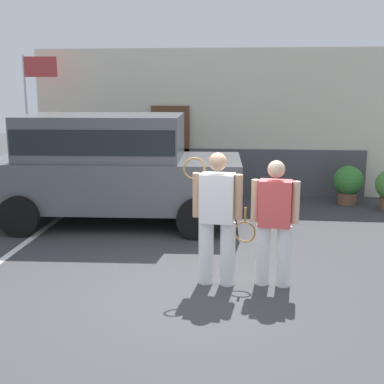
# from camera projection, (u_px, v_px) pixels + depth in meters

# --- Properties ---
(ground_plane) EXTENTS (40.00, 40.00, 0.00)m
(ground_plane) POSITION_uv_depth(u_px,v_px,m) (184.00, 292.00, 6.48)
(ground_plane) COLOR #38383A
(parking_stripe_0) EXTENTS (0.12, 4.40, 0.01)m
(parking_stripe_0) POSITION_uv_depth(u_px,v_px,m) (19.00, 247.00, 8.21)
(parking_stripe_0) COLOR silver
(parking_stripe_0) RESTS_ON ground_plane
(house_frontage) EXTENTS (8.47, 0.40, 3.41)m
(house_frontage) POSITION_uv_depth(u_px,v_px,m) (212.00, 127.00, 12.01)
(house_frontage) COLOR beige
(house_frontage) RESTS_ON ground_plane
(parked_suv) EXTENTS (4.68, 2.34, 2.05)m
(parked_suv) POSITION_uv_depth(u_px,v_px,m) (112.00, 163.00, 9.47)
(parked_suv) COLOR #4C4F54
(parked_suv) RESTS_ON ground_plane
(tennis_player_man) EXTENTS (0.78, 0.32, 1.76)m
(tennis_player_man) POSITION_uv_depth(u_px,v_px,m) (217.00, 217.00, 6.55)
(tennis_player_man) COLOR white
(tennis_player_man) RESTS_ON ground_plane
(tennis_player_woman) EXTENTS (0.87, 0.31, 1.66)m
(tennis_player_woman) POSITION_uv_depth(u_px,v_px,m) (274.00, 222.00, 6.53)
(tennis_player_woman) COLOR white
(tennis_player_woman) RESTS_ON ground_plane
(potted_plant_by_porch) EXTENTS (0.65, 0.65, 0.85)m
(potted_plant_by_porch) POSITION_uv_depth(u_px,v_px,m) (348.00, 183.00, 11.10)
(potted_plant_by_porch) COLOR brown
(potted_plant_by_porch) RESTS_ON ground_plane
(flag_pole) EXTENTS (0.80, 0.06, 3.26)m
(flag_pole) POSITION_uv_depth(u_px,v_px,m) (33.00, 100.00, 11.58)
(flag_pole) COLOR silver
(flag_pole) RESTS_ON ground_plane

